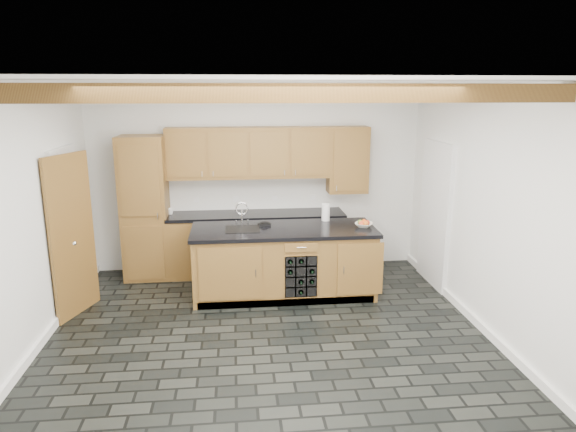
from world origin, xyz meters
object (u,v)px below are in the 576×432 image
object	(u,v)px
island	(284,261)
fruit_bowl	(364,225)
kitchen_scale	(264,224)
paper_towel	(326,212)

from	to	relation	value
island	fruit_bowl	world-z (taller)	fruit_bowl
kitchen_scale	fruit_bowl	size ratio (longest dim) A/B	0.76
kitchen_scale	paper_towel	world-z (taller)	paper_towel
fruit_bowl	paper_towel	world-z (taller)	paper_towel
island	kitchen_scale	xyz separation A→B (m)	(-0.26, 0.17, 0.49)
island	paper_towel	size ratio (longest dim) A/B	10.29
kitchen_scale	fruit_bowl	distance (m)	1.35
kitchen_scale	fruit_bowl	xyz separation A→B (m)	(1.33, -0.21, 0.01)
island	kitchen_scale	bearing A→B (deg)	146.28
kitchen_scale	paper_towel	distance (m)	0.91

